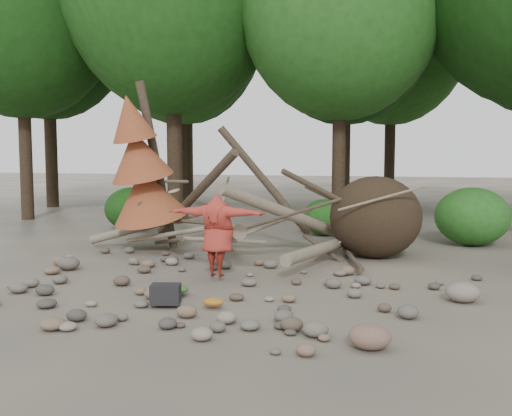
# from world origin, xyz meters

# --- Properties ---
(ground) EXTENTS (120.00, 120.00, 0.00)m
(ground) POSITION_xyz_m (0.00, 0.00, 0.00)
(ground) COLOR #514C44
(ground) RESTS_ON ground
(deadfall_pile) EXTENTS (8.55, 5.24, 3.30)m
(deadfall_pile) POSITION_xyz_m (2.02, 4.24, 0.95)
(deadfall_pile) COLOR #332619
(deadfall_pile) RESTS_ON ground
(dead_conifer) EXTENTS (2.06, 2.16, 4.35)m
(dead_conifer) POSITION_xyz_m (-3.12, 3.37, 2.11)
(dead_conifer) COLOR #4C3F30
(dead_conifer) RESTS_ON ground
(bush_left) EXTENTS (1.80, 1.80, 1.44)m
(bush_left) POSITION_xyz_m (-5.50, 7.20, 0.72)
(bush_left) COLOR #184712
(bush_left) RESTS_ON ground
(bush_mid) EXTENTS (1.40, 1.40, 1.12)m
(bush_mid) POSITION_xyz_m (0.80, 7.80, 0.56)
(bush_mid) COLOR #215A1A
(bush_mid) RESTS_ON ground
(bush_right) EXTENTS (2.00, 2.00, 1.60)m
(bush_right) POSITION_xyz_m (5.00, 7.00, 0.80)
(bush_right) COLOR #2A6A21
(bush_right) RESTS_ON ground
(frisbee_thrower) EXTENTS (2.35, 1.06, 1.71)m
(frisbee_thrower) POSITION_xyz_m (-0.18, 0.87, 0.90)
(frisbee_thrower) COLOR #A22E24
(frisbee_thrower) RESTS_ON ground
(backpack) EXTENTS (0.54, 0.43, 0.32)m
(backpack) POSITION_xyz_m (-0.30, -1.26, 0.16)
(backpack) COLOR black
(backpack) RESTS_ON ground
(cloth_green) EXTENTS (0.42, 0.35, 0.16)m
(cloth_green) POSITION_xyz_m (-0.42, -0.54, 0.08)
(cloth_green) COLOR #325F26
(cloth_green) RESTS_ON ground
(cloth_orange) EXTENTS (0.34, 0.28, 0.12)m
(cloth_orange) POSITION_xyz_m (0.48, -1.15, 0.06)
(cloth_orange) COLOR #A5651C
(cloth_orange) RESTS_ON ground
(boulder_front_right) EXTENTS (0.55, 0.49, 0.33)m
(boulder_front_right) POSITION_xyz_m (3.08, -2.39, 0.16)
(boulder_front_right) COLOR #7C5D4D
(boulder_front_right) RESTS_ON ground
(boulder_mid_right) EXTENTS (0.57, 0.51, 0.34)m
(boulder_mid_right) POSITION_xyz_m (4.37, 0.44, 0.17)
(boulder_mid_right) COLOR gray
(boulder_mid_right) RESTS_ON ground
(boulder_mid_left) EXTENTS (0.49, 0.44, 0.29)m
(boulder_mid_left) POSITION_xyz_m (-3.63, 0.91, 0.15)
(boulder_mid_left) COLOR #5E564F
(boulder_mid_left) RESTS_ON ground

